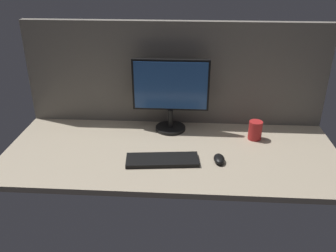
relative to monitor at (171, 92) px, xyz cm
name	(u,v)px	position (x,y,z in cm)	size (l,w,h in cm)	color
ground_plane	(171,152)	(1.87, -25.14, -25.60)	(180.00, 80.00, 3.00)	tan
cubicle_wall_back	(175,74)	(1.87, 12.36, 7.02)	(180.00, 5.00, 62.23)	slate
monitor	(171,92)	(0.00, 0.00, 0.00)	(44.60, 18.00, 43.19)	black
keyboard	(162,160)	(-1.97, -38.53, -23.10)	(37.00, 13.00, 2.00)	black
mouse	(219,159)	(27.01, -36.79, -22.40)	(5.60, 9.60, 3.40)	black
mug_red_plastic	(255,130)	(48.98, -9.81, -18.64)	(7.66, 7.66, 10.91)	red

